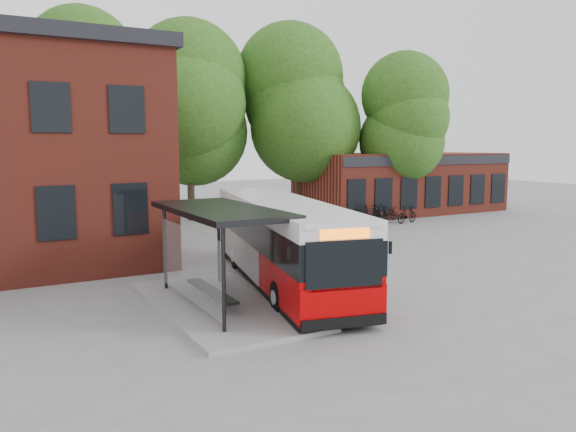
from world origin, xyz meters
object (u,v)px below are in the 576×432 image
bicycle_7 (407,215)px  bicycle_2 (361,219)px  bicycle_0 (331,221)px  bicycle_4 (372,216)px  bicycle_5 (381,215)px  city_bus (282,242)px  bicycle_6 (388,214)px  bicycle_1 (351,218)px  bicycle_3 (370,214)px  bus_shelter (221,257)px

bicycle_7 → bicycle_2: bearing=73.9°
bicycle_0 → bicycle_7: 5.32m
bicycle_4 → bicycle_5: bicycle_5 is taller
city_bus → bicycle_6: 16.52m
bicycle_1 → bicycle_3: 2.08m
city_bus → bicycle_1: 13.09m
bicycle_3 → bicycle_4: bearing=-58.4°
bicycle_2 → bicycle_1: bearing=101.6°
bicycle_1 → bicycle_2: (0.75, 0.15, -0.09)m
bicycle_2 → city_bus: bearing=133.0°
bicycle_1 → bicycle_5: (2.48, 0.53, -0.01)m
city_bus → bicycle_4: city_bus is taller
city_bus → bicycle_7: (13.28, 8.98, -0.89)m
bicycle_1 → bicycle_3: bicycle_3 is taller
bicycle_3 → bicycle_2: bearing=111.8°
bicycle_4 → bus_shelter: bearing=133.8°
bicycle_6 → bicycle_7: bearing=-170.5°
bicycle_3 → bicycle_4: size_ratio=1.15×
bus_shelter → bicycle_2: (12.93, 10.79, -1.01)m
city_bus → bicycle_0: size_ratio=6.03×
city_bus → bicycle_7: size_ratio=6.49×
bicycle_0 → city_bus: bearing=153.1°
bicycle_1 → bicycle_6: bearing=-74.2°
bicycle_0 → bicycle_3: (3.31, 0.91, 0.07)m
city_bus → bicycle_4: bearing=53.9°
bicycle_2 → bicycle_7: bearing=-94.4°
bicycle_0 → bicycle_7: bicycle_7 is taller
bicycle_0 → bicycle_1: 1.40m
bus_shelter → bicycle_1: bus_shelter is taller
bus_shelter → bicycle_7: 19.26m
bicycle_2 → bicycle_5: 1.78m
bicycle_7 → bicycle_4: bearing=42.9°
city_bus → bus_shelter: bearing=-138.8°
bus_shelter → bicycle_3: (14.10, 11.45, -0.90)m
bicycle_1 → bicycle_6: size_ratio=1.05×
bicycle_1 → bus_shelter: bearing=128.9°
bus_shelter → city_bus: (2.82, 1.54, -0.05)m
bicycle_4 → bicycle_5: 0.61m
bicycle_3 → bicycle_4: 0.45m
bicycle_3 → bicycle_7: bearing=-122.8°
bus_shelter → bicycle_5: 18.46m
bicycle_0 → bicycle_6: 5.10m
bicycle_4 → bicycle_6: bearing=-82.2°
bicycle_2 → bicycle_0: bearing=97.2°
city_bus → bicycle_4: 15.48m
city_bus → bicycle_7: city_bus is taller
bus_shelter → bicycle_5: bearing=37.3°
bicycle_0 → bus_shelter: bearing=148.9°
bicycle_3 → bicycle_6: 1.68m
bicycle_2 → bicycle_6: bearing=-69.7°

